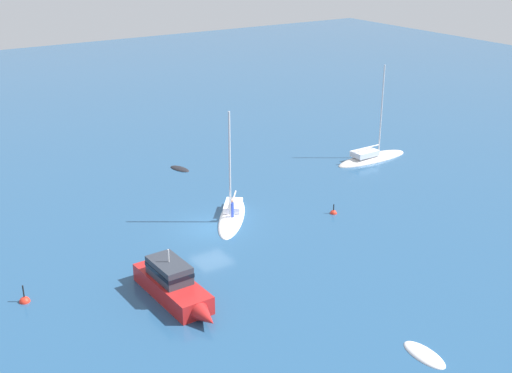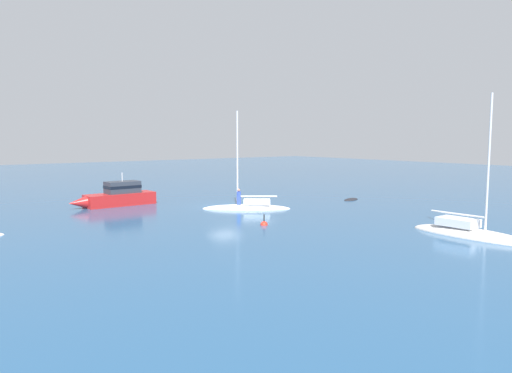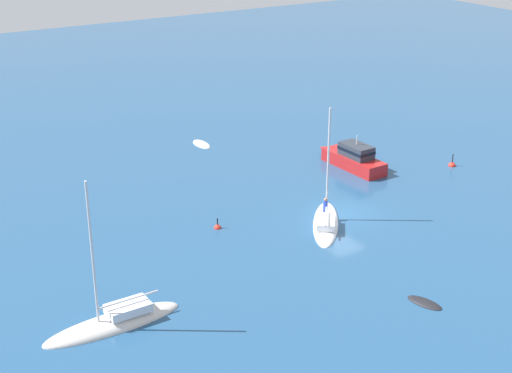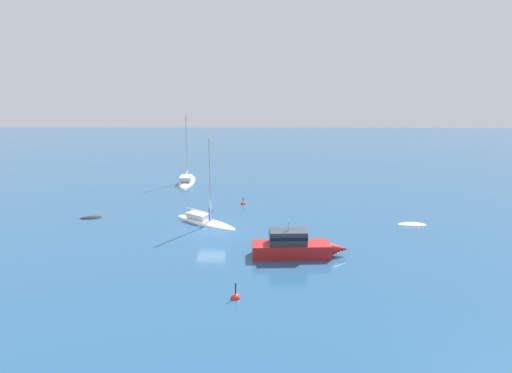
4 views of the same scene
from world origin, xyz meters
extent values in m
plane|color=navy|center=(0.00, 0.00, 0.00)|extent=(160.00, 160.00, 0.00)
ellipsoid|color=silver|center=(-4.89, 19.04, 0.00)|extent=(2.09, 7.64, 1.01)
cube|color=silver|center=(-4.87, 18.13, 0.75)|extent=(1.40, 2.31, 0.48)
cylinder|color=silver|center=(-4.91, 19.80, 4.42)|extent=(0.13, 0.13, 7.83)
cylinder|color=silver|center=(-4.87, 18.10, 1.24)|extent=(0.18, 3.42, 0.11)
ellipsoid|color=white|center=(-0.74, 2.10, 0.00)|extent=(6.76, 5.75, 0.73)
cube|color=white|center=(-1.42, 2.63, 0.58)|extent=(2.44, 2.27, 0.42)
cylinder|color=silver|center=(-0.16, 1.66, 4.17)|extent=(0.14, 0.14, 7.62)
cylinder|color=silver|center=(-1.45, 2.65, 1.04)|extent=(2.65, 2.07, 0.12)
cylinder|color=blue|center=(-0.20, 1.78, 0.90)|extent=(0.32, 0.32, 1.07)
sphere|color=#AB7965|center=(-0.20, 1.78, 1.55)|extent=(0.24, 0.24, 0.24)
ellipsoid|color=white|center=(18.31, 1.59, 0.00)|extent=(2.63, 1.21, 0.43)
ellipsoid|color=black|center=(-11.85, 3.55, 0.00)|extent=(2.31, 1.43, 0.34)
cube|color=#B21E1E|center=(6.73, -6.22, 0.52)|extent=(5.98, 2.20, 1.05)
cone|color=#B21E1E|center=(10.37, -6.07, 0.52)|extent=(1.52, 1.11, 1.05)
cube|color=#2D333D|center=(6.49, -6.23, 1.56)|extent=(2.86, 1.68, 1.02)
cube|color=black|center=(6.49, -6.23, 1.61)|extent=(2.90, 1.72, 0.24)
cylinder|color=silver|center=(6.49, -6.23, 2.45)|extent=(0.08, 0.08, 0.76)
sphere|color=red|center=(2.85, -13.36, 0.00)|extent=(0.60, 0.60, 0.60)
cylinder|color=black|center=(2.85, -13.36, 0.66)|extent=(0.08, 0.08, 0.71)
sphere|color=red|center=(2.58, 8.66, 0.00)|extent=(0.51, 0.51, 0.51)
cylinder|color=black|center=(2.58, 8.66, 0.48)|extent=(0.08, 0.08, 0.46)
camera|label=1|loc=(36.78, -19.97, 19.45)|focal=47.03mm
camera|label=2|loc=(21.86, 33.13, 5.82)|focal=33.11mm
camera|label=3|loc=(-37.35, 30.19, 21.67)|focal=52.44mm
camera|label=4|loc=(4.33, -41.27, 13.79)|focal=34.30mm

